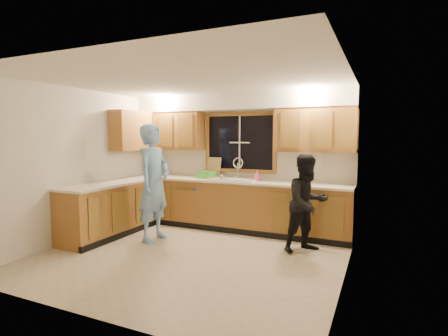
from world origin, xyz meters
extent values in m
plane|color=tan|center=(0.00, 0.00, 0.00)|extent=(4.20, 4.20, 0.00)
plane|color=silver|center=(0.00, 0.00, 2.50)|extent=(4.20, 4.20, 0.00)
plane|color=beige|center=(0.00, 1.90, 1.25)|extent=(4.20, 0.00, 4.20)
plane|color=beige|center=(-2.10, 0.00, 1.25)|extent=(0.00, 3.80, 3.80)
plane|color=beige|center=(2.10, 0.00, 1.25)|extent=(0.00, 3.80, 3.80)
cube|color=#9B662D|center=(0.00, 1.60, 0.44)|extent=(4.20, 0.60, 0.88)
cube|color=#9B662D|center=(-1.80, 0.35, 0.44)|extent=(0.60, 1.90, 0.88)
cube|color=beige|center=(0.00, 1.58, 0.90)|extent=(4.20, 0.63, 0.04)
cube|color=beige|center=(-1.79, 0.35, 0.90)|extent=(0.63, 1.90, 0.04)
cube|color=#9B662D|center=(-1.43, 1.73, 1.83)|extent=(1.35, 0.33, 0.75)
cube|color=#9B662D|center=(1.43, 1.73, 1.83)|extent=(1.35, 0.33, 0.75)
cube|color=#9B662D|center=(-1.94, 1.12, 1.83)|extent=(0.33, 0.90, 0.75)
cube|color=white|center=(0.00, 1.72, 2.35)|extent=(4.20, 0.35, 0.30)
cube|color=black|center=(0.00, 1.90, 1.60)|extent=(1.30, 0.01, 1.00)
cube|color=#9B662D|center=(0.00, 1.89, 2.14)|extent=(1.44, 0.03, 0.07)
cube|color=#9B662D|center=(0.00, 1.89, 1.07)|extent=(1.44, 0.03, 0.07)
cube|color=#9B662D|center=(-0.69, 1.89, 1.60)|extent=(0.07, 0.03, 1.00)
cube|color=#9B662D|center=(0.69, 1.89, 1.60)|extent=(0.07, 0.03, 1.00)
cube|color=white|center=(0.00, 1.60, 0.93)|extent=(0.86, 0.52, 0.03)
cube|color=white|center=(-0.21, 1.60, 0.84)|extent=(0.38, 0.42, 0.18)
cube|color=white|center=(0.21, 1.60, 0.84)|extent=(0.38, 0.42, 0.18)
cylinder|color=silver|center=(0.00, 1.80, 1.08)|extent=(0.04, 0.04, 0.28)
torus|color=silver|center=(0.00, 1.80, 1.22)|extent=(0.21, 0.03, 0.21)
cube|color=white|center=(-0.85, 1.59, 0.41)|extent=(0.60, 0.56, 0.82)
cube|color=white|center=(-1.80, -0.22, 0.45)|extent=(0.58, 0.75, 0.90)
imported|color=#74A3DB|center=(-0.93, 0.43, 0.96)|extent=(0.49, 0.72, 1.92)
imported|color=black|center=(1.48, 0.89, 0.73)|extent=(0.88, 0.90, 1.46)
cube|color=olive|center=(-1.82, 1.77, 1.04)|extent=(0.17, 0.16, 0.24)
cube|color=tan|center=(-0.52, 1.82, 1.12)|extent=(0.30, 0.12, 0.39)
cube|color=green|center=(-0.56, 1.62, 0.99)|extent=(0.35, 0.33, 0.14)
imported|color=#E0558F|center=(0.44, 1.65, 1.01)|extent=(0.09, 0.09, 0.19)
imported|color=silver|center=(1.22, 1.67, 0.95)|extent=(0.28, 0.28, 0.05)
cylinder|color=beige|center=(-0.41, 1.40, 0.97)|extent=(0.07, 0.07, 0.11)
cylinder|color=beige|center=(-0.15, 1.39, 0.98)|extent=(0.09, 0.09, 0.12)
camera|label=1|loc=(2.47, -4.26, 1.71)|focal=28.00mm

